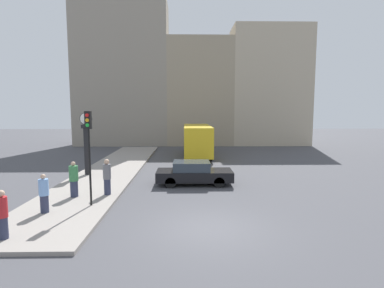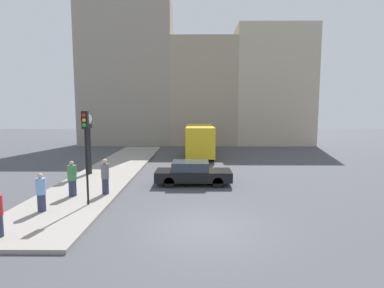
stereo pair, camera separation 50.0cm
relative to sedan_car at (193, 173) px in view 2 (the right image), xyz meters
name	(u,v)px [view 2 (the right image)]	position (x,y,z in m)	size (l,w,h in m)	color
ground_plane	(202,229)	(0.39, -6.58, -0.68)	(120.00, 120.00, 0.00)	#47474C
sidewalk_corner	(114,169)	(-5.69, 4.17, -0.60)	(3.93, 25.50, 0.15)	gray
building_row	(191,83)	(-0.30, 21.02, 7.05)	(28.75, 5.00, 17.43)	gray
sedan_car	(193,173)	(0.00, 0.00, 0.00)	(4.36, 1.76, 1.35)	black
bus_distant	(200,139)	(0.59, 10.71, 0.96)	(2.42, 8.19, 2.88)	gold
traffic_light_near	(86,139)	(-4.59, -4.23, 2.39)	(0.26, 0.24, 4.10)	black
street_clock	(88,145)	(-6.81, 2.20, 1.34)	(0.79, 0.51, 3.99)	black
pedestrian_blue_stripe	(41,193)	(-6.18, -5.14, 0.25)	(0.38, 0.38, 1.58)	#2D334C
pedestrian_grey_jacket	(105,176)	(-4.31, -2.55, 0.35)	(0.38, 0.38, 1.76)	#2D334C
pedestrian_green_hoodie	(72,179)	(-5.81, -2.89, 0.31)	(0.42, 0.42, 1.71)	#2D334C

